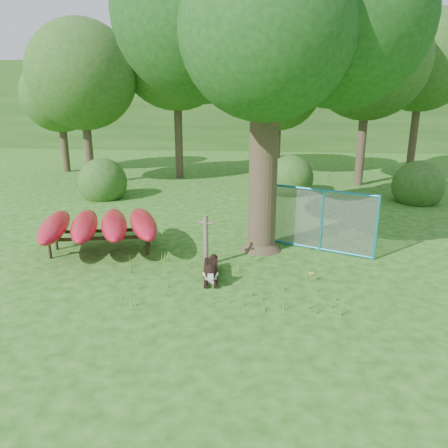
# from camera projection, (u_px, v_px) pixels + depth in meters

# --- Properties ---
(ground) EXTENTS (80.00, 80.00, 0.00)m
(ground) POSITION_uv_depth(u_px,v_px,m) (208.00, 288.00, 8.81)
(ground) COLOR #1D5310
(ground) RESTS_ON ground
(oak_tree) EXTENTS (7.02, 6.24, 8.54)m
(oak_tree) POSITION_uv_depth(u_px,v_px,m) (266.00, 1.00, 9.44)
(oak_tree) COLOR #3A2D1F
(oak_tree) RESTS_ON ground
(wooden_post) EXTENTS (0.32, 0.12, 1.18)m
(wooden_post) POSITION_uv_depth(u_px,v_px,m) (206.00, 239.00, 9.82)
(wooden_post) COLOR brown
(wooden_post) RESTS_ON ground
(kayak_rack) EXTENTS (3.51, 3.14, 0.91)m
(kayak_rack) POSITION_uv_depth(u_px,v_px,m) (99.00, 225.00, 10.62)
(kayak_rack) COLOR black
(kayak_rack) RESTS_ON ground
(husky_dog) EXTENTS (0.42, 1.28, 0.57)m
(husky_dog) POSITION_uv_depth(u_px,v_px,m) (211.00, 271.00, 9.16)
(husky_dog) COLOR black
(husky_dog) RESTS_ON ground
(fence_section) EXTENTS (2.48, 1.16, 2.62)m
(fence_section) POSITION_uv_depth(u_px,v_px,m) (321.00, 220.00, 10.71)
(fence_section) COLOR teal
(fence_section) RESTS_ON ground
(wildflower_clump) EXTENTS (0.10, 0.10, 0.22)m
(wildflower_clump) POSITION_uv_depth(u_px,v_px,m) (311.00, 274.00, 9.04)
(wildflower_clump) COLOR #4C822A
(wildflower_clump) RESTS_ON ground
(bg_tree_a) EXTENTS (4.40, 4.40, 6.70)m
(bg_tree_a) POSITION_uv_depth(u_px,v_px,m) (82.00, 75.00, 17.70)
(bg_tree_a) COLOR #3A2D1F
(bg_tree_a) RESTS_ON ground
(bg_tree_b) EXTENTS (5.20, 5.20, 8.22)m
(bg_tree_b) POSITION_uv_depth(u_px,v_px,m) (176.00, 50.00, 18.94)
(bg_tree_b) COLOR #3A2D1F
(bg_tree_b) RESTS_ON ground
(bg_tree_c) EXTENTS (4.00, 4.00, 6.12)m
(bg_tree_c) POSITION_uv_depth(u_px,v_px,m) (279.00, 86.00, 19.89)
(bg_tree_c) COLOR #3A2D1F
(bg_tree_c) RESTS_ON ground
(bg_tree_d) EXTENTS (4.80, 4.80, 7.50)m
(bg_tree_d) POSITION_uv_depth(u_px,v_px,m) (369.00, 59.00, 17.36)
(bg_tree_d) COLOR #3A2D1F
(bg_tree_d) RESTS_ON ground
(bg_tree_e) EXTENTS (4.60, 4.60, 7.55)m
(bg_tree_e) POSITION_uv_depth(u_px,v_px,m) (423.00, 60.00, 19.88)
(bg_tree_e) COLOR #3A2D1F
(bg_tree_e) RESTS_ON ground
(bg_tree_f) EXTENTS (3.60, 3.60, 5.55)m
(bg_tree_f) POSITION_uv_depth(u_px,v_px,m) (59.00, 95.00, 21.02)
(bg_tree_f) COLOR #3A2D1F
(bg_tree_f) RESTS_ON ground
(shrub_left) EXTENTS (1.80, 1.80, 1.80)m
(shrub_left) POSITION_uv_depth(u_px,v_px,m) (104.00, 198.00, 16.45)
(shrub_left) COLOR #244D19
(shrub_left) RESTS_ON ground
(shrub_right) EXTENTS (1.80, 1.80, 1.80)m
(shrub_right) POSITION_uv_depth(u_px,v_px,m) (416.00, 202.00, 15.80)
(shrub_right) COLOR #244D19
(shrub_right) RESTS_ON ground
(shrub_mid) EXTENTS (1.80, 1.80, 1.80)m
(shrub_mid) POSITION_uv_depth(u_px,v_px,m) (289.00, 193.00, 17.20)
(shrub_mid) COLOR #244D19
(shrub_mid) RESTS_ON ground
(wooded_hillside) EXTENTS (80.00, 12.00, 6.00)m
(wooded_hillside) POSITION_uv_depth(u_px,v_px,m) (256.00, 104.00, 34.65)
(wooded_hillside) COLOR #244D19
(wooded_hillside) RESTS_ON ground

